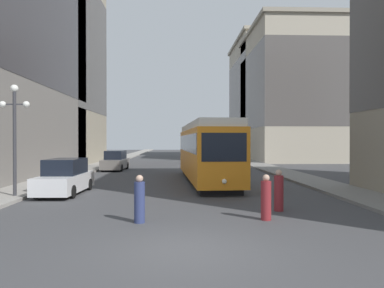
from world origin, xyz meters
The scene contains 14 objects.
ground_plane centered at (0.00, 0.00, 0.00)m, with size 200.00×200.00×0.00m, color #424244.
sidewalk_left centered at (-8.66, 40.00, 0.07)m, with size 2.60×120.00×0.15m, color gray.
sidewalk_right centered at (8.66, 40.00, 0.07)m, with size 2.60×120.00×0.15m, color gray.
streetcar centered at (1.66, 15.35, 2.10)m, with size 3.30×14.19×3.89m.
transit_bus centered at (5.14, 30.93, 1.95)m, with size 3.00×11.35×3.45m.
parked_car_left_near centered at (-6.06, 9.98, 0.84)m, with size 1.99×4.84×1.82m.
parked_car_left_mid centered at (-6.06, 25.26, 0.84)m, with size 2.02×5.05×1.82m.
pedestrian_crossing_near centered at (3.73, 5.00, 0.76)m, with size 0.36×0.36×1.63m.
pedestrian_crossing_far centered at (2.83, 3.39, 0.74)m, with size 0.36×0.36×1.59m.
pedestrian_on_sidewalk centered at (-1.52, 3.14, 0.75)m, with size 0.36×0.36×1.61m.
lamp_post_left_near centered at (-7.96, 8.46, 3.62)m, with size 1.41×0.36×5.26m.
building_left_midblock centered at (-16.83, 34.12, 12.76)m, with size 14.33×14.86×24.78m.
building_right_midblock centered at (17.44, 41.44, 9.39)m, with size 15.56×17.07×18.29m.
building_right_far centered at (17.14, 53.86, 10.24)m, with size 14.95×17.90×19.92m.
Camera 1 is at (-0.24, -9.17, 2.77)m, focal length 34.21 mm.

